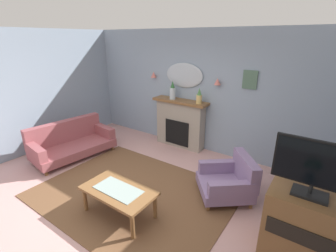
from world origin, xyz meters
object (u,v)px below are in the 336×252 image
(wall_sconce_right, at_px, (217,81))
(armchair_beside_couch, at_px, (230,180))
(mantel_vase_right, at_px, (173,91))
(floral_couch, at_px, (71,142))
(tv_flatscreen, at_px, (316,168))
(tv_cabinet, at_px, (301,226))
(wall_sconce_left, at_px, (154,75))
(framed_picture, at_px, (250,80))
(coffee_table, at_px, (118,193))
(mantel_vase_centre, at_px, (199,97))
(wall_mirror, at_px, (184,75))
(fireplace, at_px, (180,124))

(wall_sconce_right, relative_size, armchair_beside_couch, 0.12)
(mantel_vase_right, height_order, floral_couch, mantel_vase_right)
(armchair_beside_couch, xyz_separation_m, tv_flatscreen, (1.12, -0.70, 0.94))
(wall_sconce_right, xyz_separation_m, tv_cabinet, (2.04, -2.00, -1.21))
(wall_sconce_left, distance_m, framed_picture, 2.35)
(armchair_beside_couch, bearing_deg, framed_picture, 100.88)
(wall_sconce_left, height_order, coffee_table, wall_sconce_left)
(mantel_vase_centre, xyz_separation_m, wall_mirror, (-0.50, 0.17, 0.40))
(wall_mirror, relative_size, tv_cabinet, 1.07)
(floral_couch, bearing_deg, tv_cabinet, -0.93)
(coffee_table, relative_size, armchair_beside_couch, 0.96)
(wall_sconce_right, xyz_separation_m, tv_flatscreen, (2.04, -2.02, -0.41))
(mantel_vase_right, distance_m, framed_picture, 1.76)
(wall_sconce_left, distance_m, coffee_table, 3.32)
(floral_couch, bearing_deg, mantel_vase_centre, 38.92)
(mantel_vase_centre, bearing_deg, coffee_table, -88.10)
(wall_sconce_left, bearing_deg, armchair_beside_couch, -26.82)
(coffee_table, xyz_separation_m, floral_couch, (-2.32, 0.78, -0.06))
(mantel_vase_centre, relative_size, armchair_beside_couch, 0.30)
(wall_mirror, height_order, armchair_beside_couch, wall_mirror)
(tv_cabinet, bearing_deg, wall_sconce_left, 151.87)
(mantel_vase_right, xyz_separation_m, tv_flatscreen, (3.09, -1.90, -0.10))
(tv_flatscreen, bearing_deg, wall_mirror, 144.38)
(wall_sconce_left, height_order, floral_couch, wall_sconce_left)
(coffee_table, bearing_deg, tv_cabinet, 17.06)
(fireplace, relative_size, floral_couch, 0.75)
(framed_picture, xyz_separation_m, floral_couch, (-3.24, -1.98, -1.43))
(armchair_beside_couch, height_order, tv_cabinet, tv_cabinet)
(fireplace, relative_size, coffee_table, 1.24)
(mantel_vase_centre, relative_size, framed_picture, 0.96)
(framed_picture, bearing_deg, mantel_vase_right, -173.96)
(floral_couch, height_order, tv_cabinet, tv_cabinet)
(mantel_vase_right, height_order, wall_sconce_right, wall_sconce_right)
(wall_sconce_left, height_order, framed_picture, framed_picture)
(fireplace, distance_m, framed_picture, 1.91)
(fireplace, height_order, tv_cabinet, fireplace)
(framed_picture, distance_m, coffee_table, 3.22)
(wall_sconce_left, xyz_separation_m, framed_picture, (2.35, 0.06, 0.09))
(mantel_vase_centre, distance_m, wall_sconce_right, 0.51)
(mantel_vase_right, height_order, framed_picture, framed_picture)
(wall_sconce_right, relative_size, coffee_table, 0.13)
(wall_mirror, height_order, floral_couch, wall_mirror)
(mantel_vase_right, bearing_deg, wall_sconce_left, 169.54)
(wall_mirror, distance_m, floral_couch, 2.97)
(tv_cabinet, height_order, tv_flatscreen, tv_flatscreen)
(floral_couch, xyz_separation_m, tv_cabinet, (4.63, -0.07, 0.13))
(wall_mirror, height_order, tv_flatscreen, wall_mirror)
(fireplace, xyz_separation_m, wall_sconce_right, (0.85, 0.09, 1.09))
(tv_cabinet, bearing_deg, coffee_table, -162.94)
(mantel_vase_right, bearing_deg, fireplace, 8.06)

